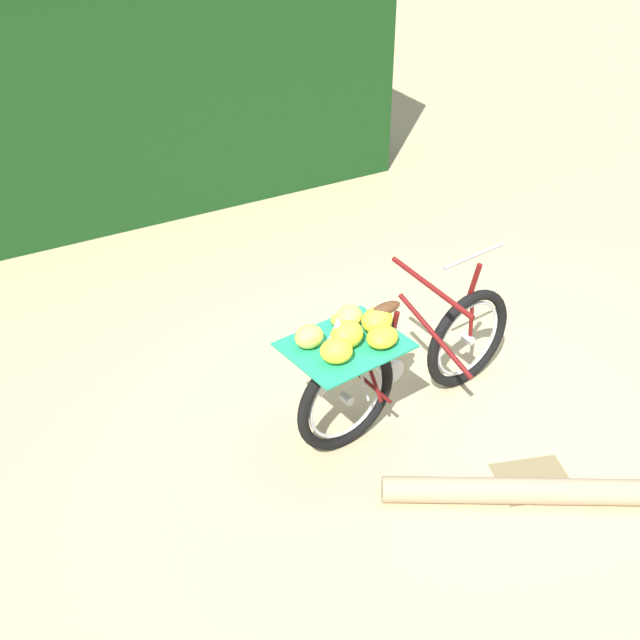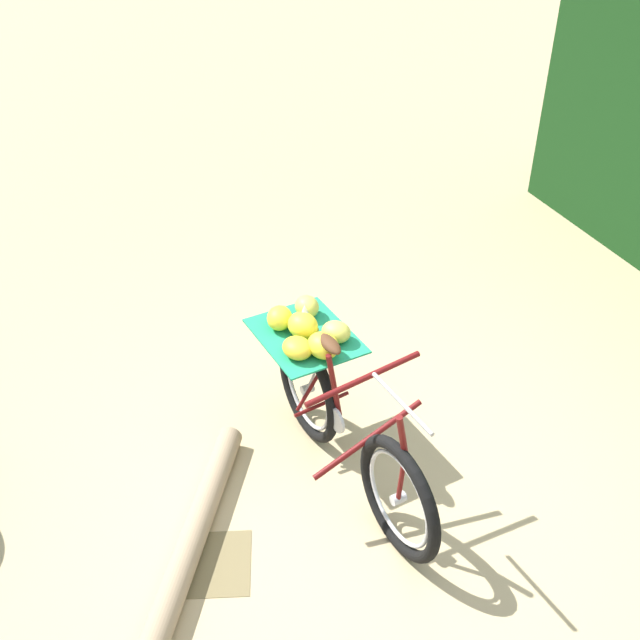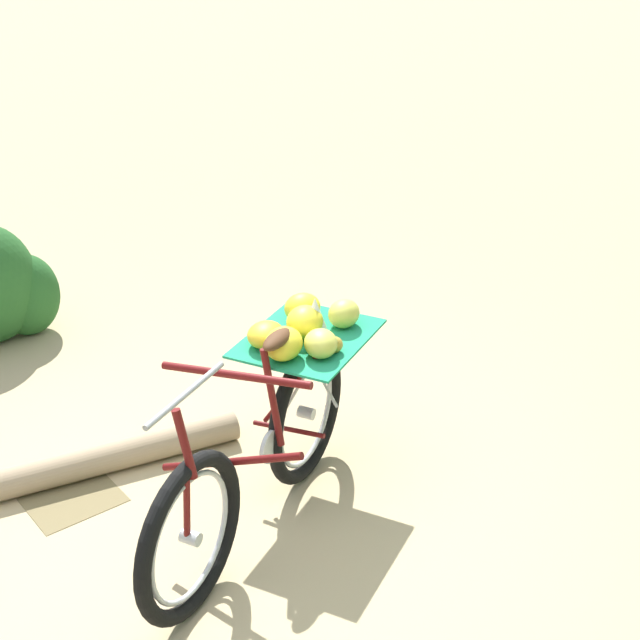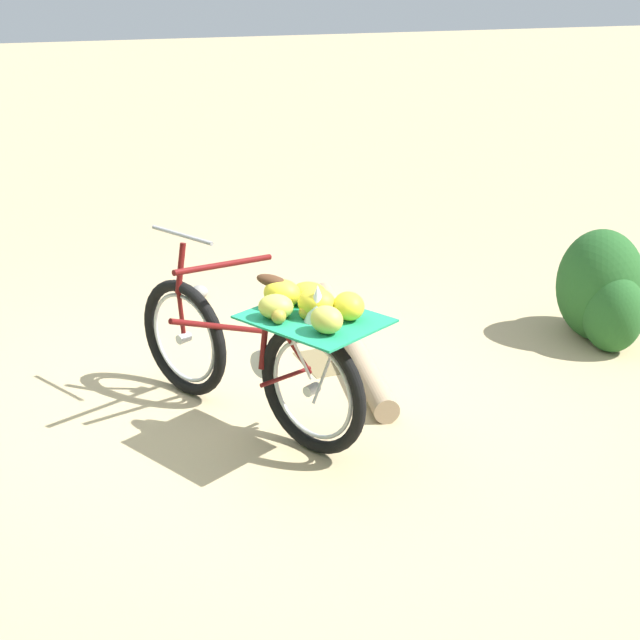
% 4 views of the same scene
% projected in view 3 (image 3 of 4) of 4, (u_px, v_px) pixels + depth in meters
% --- Properties ---
extents(ground_plane, '(60.00, 60.00, 0.00)m').
position_uv_depth(ground_plane, '(236.00, 545.00, 4.26)').
color(ground_plane, tan).
extents(bicycle, '(1.73, 1.05, 1.03)m').
position_uv_depth(bicycle, '(270.00, 423.00, 4.23)').
color(bicycle, black).
rests_on(bicycle, ground_plane).
extents(fallen_log, '(2.05, 0.59, 0.15)m').
position_uv_depth(fallen_log, '(42.00, 475.00, 4.62)').
color(fallen_log, '#9E8466').
rests_on(fallen_log, ground_plane).
extents(leaf_litter_patch, '(0.44, 0.36, 0.01)m').
position_uv_depth(leaf_litter_patch, '(73.00, 499.00, 4.56)').
color(leaf_litter_patch, olive).
rests_on(leaf_litter_patch, ground_plane).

